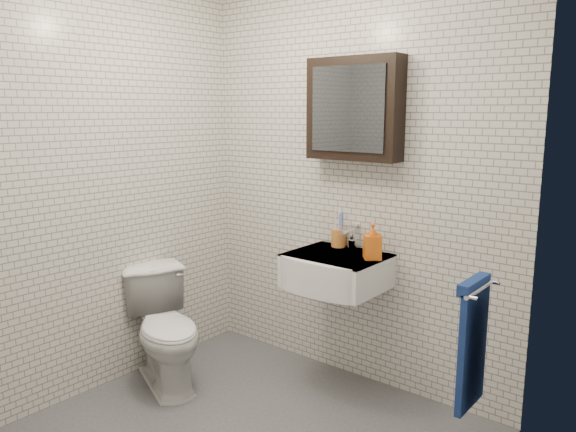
# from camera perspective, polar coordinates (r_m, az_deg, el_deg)

# --- Properties ---
(room_shell) EXTENTS (2.22, 2.02, 2.51)m
(room_shell) POSITION_cam_1_polar(r_m,az_deg,el_deg) (2.68, -5.03, 5.82)
(room_shell) COLOR silver
(room_shell) RESTS_ON ground
(washbasin) EXTENTS (0.55, 0.50, 0.20)m
(washbasin) POSITION_cam_1_polar(r_m,az_deg,el_deg) (3.35, 4.59, -5.59)
(washbasin) COLOR white
(washbasin) RESTS_ON room_shell
(faucet) EXTENTS (0.06, 0.20, 0.15)m
(faucet) POSITION_cam_1_polar(r_m,az_deg,el_deg) (3.46, 6.48, -2.30)
(faucet) COLOR silver
(faucet) RESTS_ON washbasin
(mirror_cabinet) EXTENTS (0.60, 0.15, 0.60)m
(mirror_cabinet) POSITION_cam_1_polar(r_m,az_deg,el_deg) (3.37, 6.72, 10.75)
(mirror_cabinet) COLOR black
(mirror_cabinet) RESTS_ON room_shell
(towel_rail) EXTENTS (0.09, 0.30, 0.58)m
(towel_rail) POSITION_cam_1_polar(r_m,az_deg,el_deg) (2.60, 18.26, -11.73)
(towel_rail) COLOR silver
(towel_rail) RESTS_ON room_shell
(toothbrush_cup) EXTENTS (0.12, 0.12, 0.25)m
(toothbrush_cup) POSITION_cam_1_polar(r_m,az_deg,el_deg) (3.53, 5.15, -2.13)
(toothbrush_cup) COLOR #C47531
(toothbrush_cup) RESTS_ON washbasin
(soap_bottle) EXTENTS (0.14, 0.14, 0.21)m
(soap_bottle) POSITION_cam_1_polar(r_m,az_deg,el_deg) (3.25, 8.58, -2.53)
(soap_bottle) COLOR orange
(soap_bottle) RESTS_ON washbasin
(toilet) EXTENTS (0.80, 0.64, 0.71)m
(toilet) POSITION_cam_1_polar(r_m,az_deg,el_deg) (3.63, -12.33, -11.17)
(toilet) COLOR white
(toilet) RESTS_ON ground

